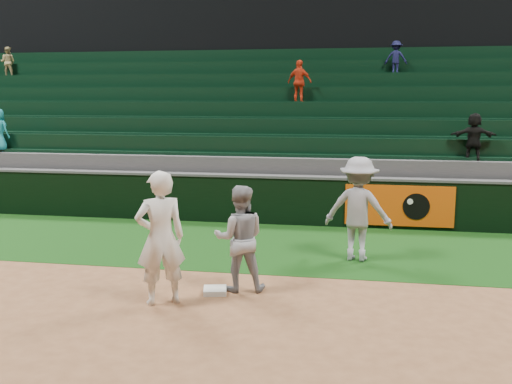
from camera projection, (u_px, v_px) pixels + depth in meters
ground at (236, 290)px, 9.60m from camera, size 70.00×70.00×0.00m
foul_grass at (264, 245)px, 12.52m from camera, size 36.00×4.20×0.01m
upper_deck at (316, 34)px, 25.55m from camera, size 40.00×12.00×12.00m
first_base at (215, 291)px, 9.47m from camera, size 0.45×0.45×0.08m
first_baseman at (160, 238)px, 8.84m from camera, size 0.92×0.82×2.12m
baserunner at (240, 238)px, 9.50m from camera, size 0.99×0.84×1.79m
base_coach at (358, 209)px, 11.22m from camera, size 1.45×0.99×2.06m
field_wall at (279, 199)px, 14.54m from camera, size 36.00×0.45×1.25m
stadium_seating at (294, 145)px, 18.03m from camera, size 36.00×5.95×4.98m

